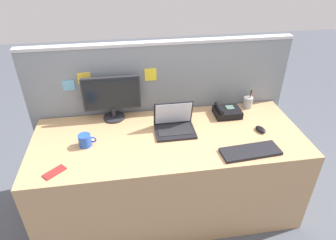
# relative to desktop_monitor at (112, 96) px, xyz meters

# --- Properties ---
(ground_plane) EXTENTS (10.00, 10.00, 0.00)m
(ground_plane) POSITION_rel_desktop_monitor_xyz_m (0.42, -0.34, -0.96)
(ground_plane) COLOR #4C515B
(desk) EXTENTS (2.08, 0.83, 0.76)m
(desk) POSITION_rel_desktop_monitor_xyz_m (0.42, -0.34, -0.58)
(desk) COLOR tan
(desk) RESTS_ON ground_plane
(cubicle_divider) EXTENTS (2.23, 0.08, 1.36)m
(cubicle_divider) POSITION_rel_desktop_monitor_xyz_m (0.41, 0.11, -0.28)
(cubicle_divider) COLOR gray
(cubicle_divider) RESTS_ON ground_plane
(desktop_monitor) EXTENTS (0.46, 0.18, 0.37)m
(desktop_monitor) POSITION_rel_desktop_monitor_xyz_m (0.00, 0.00, 0.00)
(desktop_monitor) COLOR #232328
(desktop_monitor) RESTS_ON desk
(laptop) EXTENTS (0.31, 0.24, 0.24)m
(laptop) POSITION_rel_desktop_monitor_xyz_m (0.47, -0.26, -0.14)
(laptop) COLOR black
(laptop) RESTS_ON desk
(desk_phone) EXTENTS (0.22, 0.18, 0.10)m
(desk_phone) POSITION_rel_desktop_monitor_xyz_m (0.95, -0.11, -0.17)
(desk_phone) COLOR black
(desk_phone) RESTS_ON desk
(keyboard_main) EXTENTS (0.44, 0.19, 0.02)m
(keyboard_main) POSITION_rel_desktop_monitor_xyz_m (0.96, -0.63, -0.19)
(keyboard_main) COLOR black
(keyboard_main) RESTS_ON desk
(computer_mouse_right_hand) EXTENTS (0.09, 0.11, 0.03)m
(computer_mouse_right_hand) POSITION_rel_desktop_monitor_xyz_m (1.14, -0.38, -0.19)
(computer_mouse_right_hand) COLOR black
(computer_mouse_right_hand) RESTS_ON desk
(pen_cup) EXTENTS (0.08, 0.08, 0.17)m
(pen_cup) POSITION_rel_desktop_monitor_xyz_m (1.18, -0.01, -0.15)
(pen_cup) COLOR #99999E
(pen_cup) RESTS_ON desk
(cell_phone_red_case) EXTENTS (0.15, 0.14, 0.01)m
(cell_phone_red_case) POSITION_rel_desktop_monitor_xyz_m (-0.39, -0.63, -0.20)
(cell_phone_red_case) COLOR #B22323
(cell_phone_red_case) RESTS_ON desk
(coffee_mug) EXTENTS (0.13, 0.09, 0.09)m
(coffee_mug) POSITION_rel_desktop_monitor_xyz_m (-0.21, -0.36, -0.16)
(coffee_mug) COLOR blue
(coffee_mug) RESTS_ON desk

